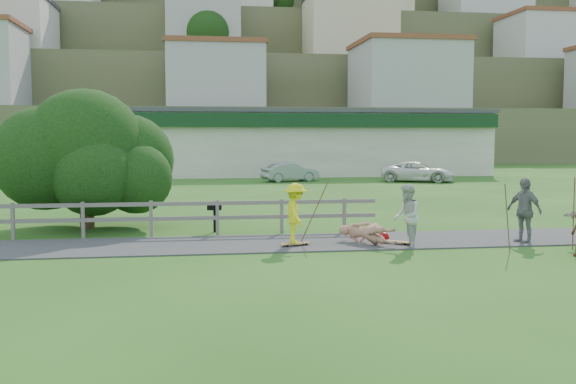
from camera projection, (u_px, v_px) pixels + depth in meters
The scene contains 19 objects.
ground at pixel (298, 253), 16.80m from camera, with size 260.00×260.00×0.00m, color #255217.
path at pixel (290, 243), 18.28m from camera, with size 34.00×3.00×0.04m, color #343437.
fence at pixel (130, 214), 19.34m from camera, with size 15.05×0.10×1.10m.
strip_mall at pixel (279, 142), 51.59m from camera, with size 32.50×10.75×5.10m.
hillside at pixel (211, 67), 105.58m from camera, with size 220.00×67.00×47.50m.
skater_rider at pixel (295, 217), 17.63m from camera, with size 1.08×0.62×1.67m, color yellow.
skater_fallen at pixel (367, 233), 17.97m from camera, with size 1.85×0.44×0.67m, color tan.
spectator_a at pixel (407, 216), 17.45m from camera, with size 0.86×0.67×1.76m, color silver.
spectator_b at pixel (524, 210), 18.26m from camera, with size 1.10×0.46×1.88m, color gray.
car_silver at pixel (290, 172), 43.14m from camera, with size 1.34×3.83×1.26m, color gray.
car_white at pixel (418, 172), 42.86m from camera, with size 2.23×4.83×1.34m, color white.
tree at pixel (86, 175), 21.21m from camera, with size 6.40×6.40×3.56m, color black, non-canonical shape.
bbq at pixel (215, 217), 20.40m from camera, with size 0.44×0.33×0.95m, color black, non-canonical shape.
longboard_rider at pixel (295, 245), 17.70m from camera, with size 0.88×0.22×0.10m, color olive, non-canonical shape.
longboard_fallen at pixel (395, 243), 18.01m from camera, with size 0.99×0.24×0.11m, color olive, non-canonical shape.
helmet at pixel (384, 237), 18.41m from camera, with size 0.31×0.31×0.31m, color #9D0608.
pole_rider at pixel (314, 209), 18.09m from camera, with size 0.03×0.03×1.98m, color brown.
pole_spec_left at pixel (507, 218), 16.78m from camera, with size 0.03×0.03×1.83m, color brown.
pole_spec_right at pixel (574, 214), 17.21m from camera, with size 0.03×0.03×1.96m, color brown.
Camera 1 is at (-2.63, -16.39, 3.06)m, focal length 40.00 mm.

